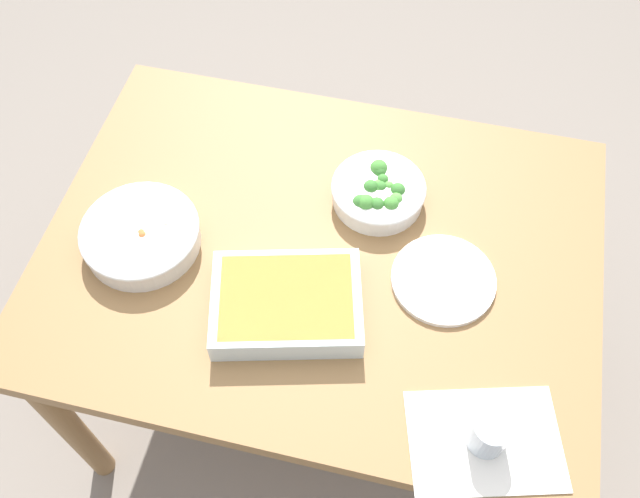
% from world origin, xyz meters
% --- Properties ---
extents(ground_plane, '(6.00, 6.00, 0.00)m').
position_xyz_m(ground_plane, '(0.00, 0.00, 0.00)').
color(ground_plane, slate).
extents(dining_table, '(1.20, 0.90, 0.74)m').
position_xyz_m(dining_table, '(0.00, 0.00, 0.65)').
color(dining_table, olive).
rests_on(dining_table, ground_plane).
extents(placemat, '(0.32, 0.27, 0.00)m').
position_xyz_m(placemat, '(-0.39, 0.34, 0.74)').
color(placemat, silver).
rests_on(placemat, dining_table).
extents(stew_bowl, '(0.26, 0.26, 0.06)m').
position_xyz_m(stew_bowl, '(0.38, 0.07, 0.77)').
color(stew_bowl, silver).
rests_on(stew_bowl, dining_table).
extents(broccoli_bowl, '(0.21, 0.21, 0.07)m').
position_xyz_m(broccoli_bowl, '(-0.10, -0.16, 0.77)').
color(broccoli_bowl, silver).
rests_on(broccoli_bowl, dining_table).
extents(baking_dish, '(0.35, 0.29, 0.06)m').
position_xyz_m(baking_dish, '(0.03, 0.16, 0.77)').
color(baking_dish, silver).
rests_on(baking_dish, dining_table).
extents(drink_cup, '(0.07, 0.07, 0.08)m').
position_xyz_m(drink_cup, '(-0.39, 0.34, 0.78)').
color(drink_cup, '#B2BCC6').
rests_on(drink_cup, dining_table).
extents(side_plate, '(0.22, 0.22, 0.01)m').
position_xyz_m(side_plate, '(-0.27, 0.02, 0.75)').
color(side_plate, white).
rests_on(side_plate, dining_table).
extents(spoon_by_stew, '(0.17, 0.09, 0.01)m').
position_xyz_m(spoon_by_stew, '(0.34, 0.09, 0.74)').
color(spoon_by_stew, silver).
rests_on(spoon_by_stew, dining_table).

